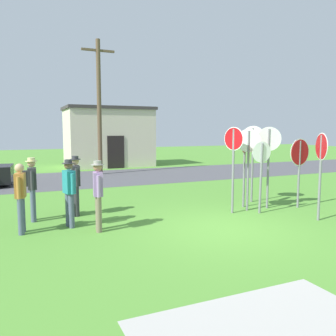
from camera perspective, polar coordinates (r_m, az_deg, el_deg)
The scene contains 17 objects.
ground_plane at distance 8.93m, azimuth 9.02°, elevation -9.95°, with size 80.00×80.00×0.00m, color #518E33.
street_asphalt at distance 18.62m, azimuth -9.08°, elevation -1.47°, with size 60.00×6.40×0.01m, color #4C4C51.
building_background at distance 24.43m, azimuth -9.68°, elevation 5.07°, with size 5.80×3.79×4.01m.
utility_pole at distance 19.89m, azimuth -11.18°, elevation 10.11°, with size 1.80×0.24×7.36m.
stop_sign_leaning_left at distance 11.39m, azimuth 12.38°, elevation 1.72°, with size 0.56×0.37×2.40m.
stop_sign_far_back at distance 10.46m, azimuth 10.62°, elevation 2.02°, with size 0.23×0.66×2.57m.
stop_sign_nearest at distance 12.26m, azimuth 13.68°, elevation 2.99°, with size 0.42×0.79×2.61m.
stop_sign_low_front at distance 10.63m, azimuth 14.97°, elevation 0.32°, with size 0.62×0.13×2.14m.
stop_sign_rear_right at distance 10.31m, azimuth 23.66°, elevation 1.05°, with size 0.31×0.69×2.40m.
stop_sign_tallest at distance 11.38m, azimuth 16.10°, elevation 2.37°, with size 0.66×0.39×2.57m.
stop_sign_rear_left at distance 11.80m, azimuth 20.67°, elevation 1.20°, with size 0.87×0.13×2.21m.
stop_sign_leaning_right at distance 10.91m, azimuth 12.98°, elevation 2.02°, with size 0.56×0.47×2.51m.
person_near_signs at distance 9.21m, azimuth -15.83°, elevation -3.33°, with size 0.32×0.56×1.74m.
person_with_sunhat at distance 10.14m, azimuth -21.40°, elevation -2.52°, with size 0.40×0.57×1.74m.
person_in_teal at distance 8.68m, azimuth -11.35°, elevation -3.79°, with size 0.32×0.56×1.74m.
person_in_dark_shirt at distance 10.39m, azimuth -14.82°, elevation -2.23°, with size 0.32×0.57×1.74m.
person_on_left at distance 9.02m, azimuth -22.93°, elevation -4.01°, with size 0.28×0.56×1.69m.
Camera 1 is at (-4.69, -7.18, 2.48)m, focal length 37.34 mm.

